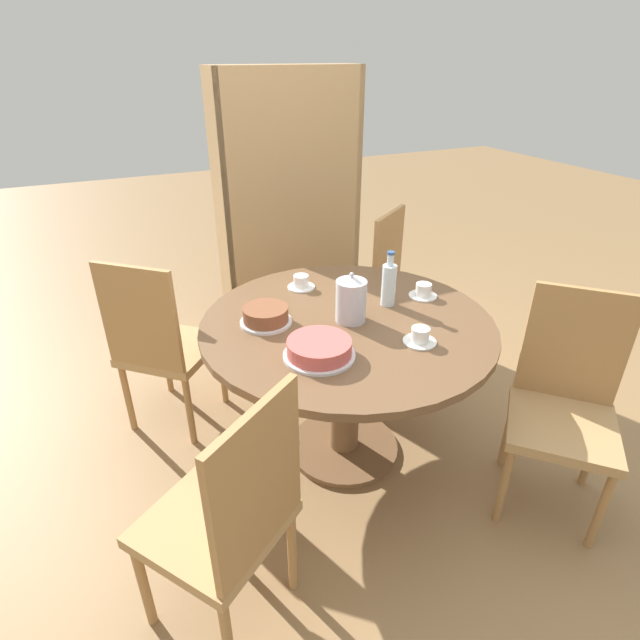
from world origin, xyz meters
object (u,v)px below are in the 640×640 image
chair_d (162,344)px  cup_c (423,291)px  coffee_pot (351,299)px  chair_b (565,403)px  water_bottle (389,284)px  bookshelf (289,209)px  cake_second (266,316)px  cup_a (420,337)px  cup_b (301,283)px  cake_main (319,349)px  chair_c (405,290)px  chair_a (229,517)px

chair_d → cup_c: size_ratio=7.07×
chair_d → coffee_pot: bearing=-175.2°
chair_b → water_bottle: bearing=169.5°
chair_b → bookshelf: bearing=147.2°
bookshelf → coffee_pot: bearing=79.1°
bookshelf → cake_second: bearing=64.3°
chair_d → coffee_pot: coffee_pot is taller
water_bottle → cake_second: water_bottle is taller
cup_a → cup_b: (-0.23, 0.69, 0.00)m
chair_b → chair_d: size_ratio=1.00×
coffee_pot → cake_main: 0.33m
chair_d → cup_a: bearing=178.9°
cake_second → cup_c: size_ratio=1.66×
coffee_pot → cake_second: coffee_pot is taller
cake_main → cup_a: bearing=-10.4°
chair_c → water_bottle: 0.79m
bookshelf → cup_a: bearing=86.4°
coffee_pot → cup_b: bearing=99.0°
chair_c → cake_second: (-1.05, -0.47, 0.28)m
chair_a → cake_second: 0.87m
cake_main → cake_second: cake_second is taller
chair_c → coffee_pot: bearing=-175.1°
chair_d → cake_second: (0.41, -0.44, 0.28)m
chair_a → cup_b: size_ratio=7.07×
chair_c → cup_a: (-0.54, -0.89, 0.27)m
cup_b → chair_c: bearing=14.3°
chair_b → cake_second: 1.31m
chair_b → chair_c: (0.02, 1.22, 0.00)m
cake_main → cake_second: bearing=105.8°
coffee_pot → cake_second: (-0.35, 0.13, -0.07)m
cup_a → chair_d: bearing=136.9°
cup_b → chair_d: bearing=166.4°
chair_a → coffee_pot: 1.01m
chair_a → cup_a: bearing=163.6°
chair_c → bookshelf: (-0.43, 0.82, 0.35)m
bookshelf → cake_main: bearing=72.3°
chair_d → bookshelf: 1.37m
water_bottle → cup_b: water_bottle is taller
chair_b → chair_d: bearing=-173.8°
cake_second → cup_b: cake_second is taller
chair_d → bookshelf: bookshelf is taller
coffee_pot → cup_c: bearing=8.6°
chair_b → cake_main: chair_b is taller
chair_a → cup_c: 1.36m
bookshelf → cup_c: bookshelf is taller
coffee_pot → cake_second: size_ratio=1.00×
chair_c → coffee_pot: 0.99m
bookshelf → cake_main: (-0.52, -1.63, -0.07)m
water_bottle → cup_c: size_ratio=1.91×
chair_a → water_bottle: 1.22m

